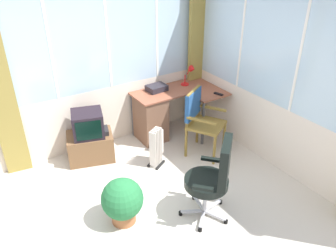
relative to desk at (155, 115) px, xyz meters
The scene contains 13 objects.
ground 1.97m from the desk, 119.73° to the right, with size 5.01×4.96×0.06m, color beige.
north_window_panel 1.39m from the desk, 160.45° to the left, with size 4.01×0.07×2.73m.
east_window_panel 2.20m from the desk, 57.10° to the right, with size 0.07×3.96×2.73m.
curtain_corner 1.32m from the desk, 12.38° to the left, with size 0.32×0.07×2.63m, color olive.
desk is the anchor object (origin of this frame).
desk_lamp 0.90m from the desk, ahead, with size 0.22×0.19×0.34m.
tv_remote 1.05m from the desk, 32.21° to the right, with size 0.04×0.15×0.02m, color black.
paper_tray 0.42m from the desk, 45.40° to the left, with size 0.30×0.23×0.09m, color #29242B.
wooden_armchair 0.79m from the desk, 63.26° to the right, with size 0.66×0.66×0.99m.
office_chair 1.93m from the desk, 100.42° to the right, with size 0.60×0.61×1.03m.
tv_on_stand 1.10m from the desk, behind, with size 0.74×0.61×0.77m.
space_heater 0.75m from the desk, 118.28° to the right, with size 0.29×0.26×0.58m.
potted_plant 1.90m from the desk, 131.41° to the right, with size 0.48×0.48×0.57m.
Camera 1 is at (-1.42, -2.47, 2.89)m, focal length 36.26 mm.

